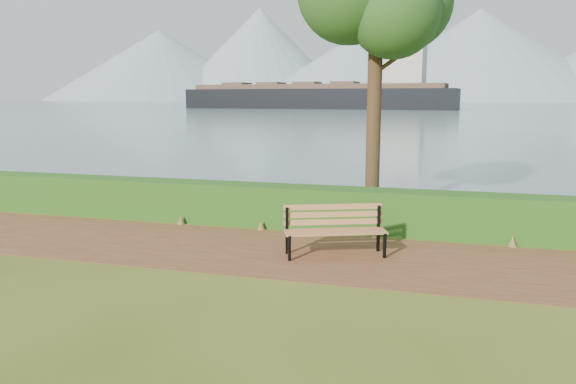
% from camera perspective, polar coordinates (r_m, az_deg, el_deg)
% --- Properties ---
extents(ground, '(140.00, 140.00, 0.00)m').
position_cam_1_polar(ground, '(11.20, -0.78, -6.60)').
color(ground, '#445317').
rests_on(ground, ground).
extents(path, '(40.00, 3.40, 0.01)m').
position_cam_1_polar(path, '(11.47, -0.34, -6.17)').
color(path, '#582F1E').
rests_on(path, ground).
extents(hedge, '(32.00, 0.85, 1.00)m').
position_cam_1_polar(hedge, '(13.52, 2.41, -1.59)').
color(hedge, '#164413').
rests_on(hedge, ground).
extents(water, '(700.00, 510.00, 0.00)m').
position_cam_1_polar(water, '(270.32, 15.55, 8.67)').
color(water, slate).
rests_on(water, ground).
extents(mountains, '(585.00, 190.00, 70.00)m').
position_cam_1_polar(mountains, '(417.24, 14.69, 12.75)').
color(mountains, '#7A91A2').
rests_on(mountains, ground).
extents(bench, '(2.08, 1.28, 1.01)m').
position_cam_1_polar(bench, '(11.23, 4.74, -3.52)').
color(bench, black).
rests_on(bench, ground).
extents(cargo_ship, '(70.76, 17.12, 21.27)m').
position_cam_1_polar(cargo_ship, '(144.64, 3.82, 9.67)').
color(cargo_ship, black).
rests_on(cargo_ship, ground).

